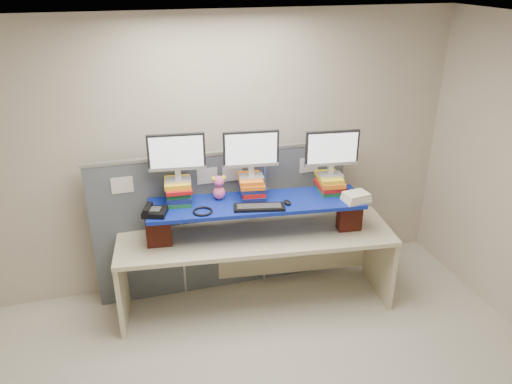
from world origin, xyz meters
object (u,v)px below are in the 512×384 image
object	(u,v)px
monitor_right	(332,151)
monitor_left	(177,155)
blue_board	(256,203)
monitor_center	(251,151)
desk	(256,248)
desk_phone	(154,211)
keyboard	(259,207)

from	to	relation	value
monitor_right	monitor_left	bearing A→B (deg)	180.00
blue_board	monitor_center	bearing A→B (deg)	102.66
desk	blue_board	xyz separation A→B (m)	(0.00, 0.00, 0.49)
desk	monitor_center	bearing A→B (deg)	102.66
monitor_left	blue_board	bearing A→B (deg)	-9.61
blue_board	desk	bearing A→B (deg)	-90.57
monitor_left	desk_phone	distance (m)	0.54
monitor_center	desk_phone	distance (m)	1.03
desk	desk_phone	size ratio (longest dim) A/B	10.84
monitor_left	monitor_center	size ratio (longest dim) A/B	1.00
blue_board	desk_phone	bearing A→B (deg)	-173.12
keyboard	desk	bearing A→B (deg)	97.58
blue_board	keyboard	bearing A→B (deg)	-87.79
monitor_left	keyboard	distance (m)	0.88
blue_board	desk_phone	world-z (taller)	desk_phone
blue_board	monitor_right	bearing A→B (deg)	9.05
monitor_left	keyboard	bearing A→B (deg)	-20.44
monitor_left	monitor_right	size ratio (longest dim) A/B	1.00
monitor_center	monitor_right	size ratio (longest dim) A/B	1.00
monitor_center	blue_board	bearing A→B (deg)	-77.34
desk_phone	monitor_left	bearing A→B (deg)	57.60
desk	monitor_left	size ratio (longest dim) A/B	5.26
blue_board	monitor_left	xyz separation A→B (m)	(-0.68, 0.20, 0.49)
monitor_right	desk_phone	size ratio (longest dim) A/B	2.06
blue_board	desk_phone	distance (m)	0.94
keyboard	desk_phone	world-z (taller)	desk_phone
desk	monitor_center	size ratio (longest dim) A/B	5.26
desk	monitor_center	distance (m)	0.97
monitor_right	desk	bearing A→B (deg)	-170.95
desk_phone	desk	bearing A→B (deg)	19.50
blue_board	monitor_left	distance (m)	0.86
monitor_center	desk_phone	world-z (taller)	monitor_center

